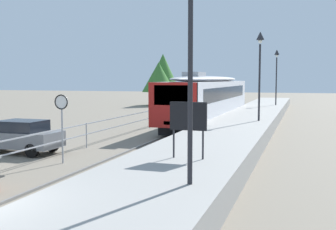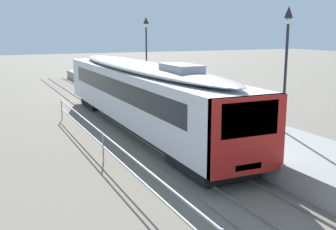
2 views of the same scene
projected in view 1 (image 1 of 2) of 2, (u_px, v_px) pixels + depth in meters
ground_plane at (158, 127)px, 30.31m from camera, size 160.00×160.00×0.00m
track_rails at (199, 128)px, 29.39m from camera, size 3.20×60.00×0.14m
commuter_train at (209, 96)px, 32.45m from camera, size 2.82×19.57×3.74m
station_platform at (246, 123)px, 28.36m from camera, size 3.90×60.00×0.90m
platform_lamp_near_end at (191, 27)px, 9.79m from camera, size 0.34×0.34×5.35m
platform_lamp_mid_platform at (260, 59)px, 25.18m from camera, size 0.34×0.34×5.35m
platform_lamp_far_end at (277, 67)px, 40.58m from camera, size 0.34×0.34×5.35m
platform_notice_board at (188, 118)px, 13.27m from camera, size 1.20×0.08×1.80m
speed_limit_sign at (62, 111)px, 16.91m from camera, size 0.61×0.10×2.81m
carpark_fence at (86, 130)px, 20.84m from camera, size 0.06×36.06×1.25m
parked_hatchback_grey at (19, 136)px, 19.38m from camera, size 4.01×1.79×1.53m
tree_behind_carpark at (163, 72)px, 55.47m from camera, size 4.41×4.41×6.74m
tree_behind_station_far at (159, 77)px, 53.99m from camera, size 4.29×4.29×5.59m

